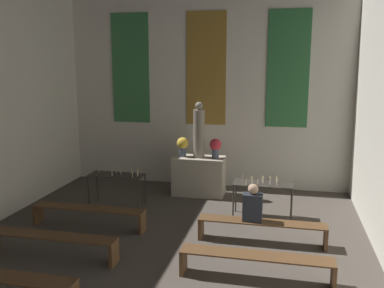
{
  "coord_description": "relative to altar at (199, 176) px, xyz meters",
  "views": [
    {
      "loc": [
        2.14,
        -1.41,
        3.37
      ],
      "look_at": [
        0.0,
        8.14,
        1.47
      ],
      "focal_mm": 40.0,
      "sensor_mm": 36.0,
      "label": 1
    }
  ],
  "objects": [
    {
      "name": "wall_back",
      "position": [
        0.0,
        0.99,
        2.18
      ],
      "size": [
        7.81,
        0.16,
        5.29
      ],
      "color": "silver",
      "rests_on": "ground_plane"
    },
    {
      "name": "altar",
      "position": [
        0.0,
        0.0,
        0.0
      ],
      "size": [
        1.3,
        0.67,
        0.98
      ],
      "color": "#ADA38E",
      "rests_on": "ground_plane"
    },
    {
      "name": "statue",
      "position": [
        0.0,
        0.0,
        1.14
      ],
      "size": [
        0.28,
        0.28,
        1.4
      ],
      "color": "gray",
      "rests_on": "altar"
    },
    {
      "name": "flower_vase_left",
      "position": [
        -0.42,
        0.0,
        0.79
      ],
      "size": [
        0.29,
        0.29,
        0.49
      ],
      "color": "#4C5666",
      "rests_on": "altar"
    },
    {
      "name": "flower_vase_right",
      "position": [
        0.42,
        0.0,
        0.79
      ],
      "size": [
        0.29,
        0.29,
        0.49
      ],
      "color": "#4C5666",
      "rests_on": "altar"
    },
    {
      "name": "candle_rack_left",
      "position": [
        -1.69,
        -1.3,
        0.19
      ],
      "size": [
        1.29,
        0.52,
        0.97
      ],
      "color": "#332D28",
      "rests_on": "ground_plane"
    },
    {
      "name": "candle_rack_right",
      "position": [
        1.69,
        -1.3,
        0.19
      ],
      "size": [
        1.29,
        0.52,
        0.97
      ],
      "color": "#332D28",
      "rests_on": "ground_plane"
    },
    {
      "name": "pew_third_left",
      "position": [
        -1.76,
        -4.12,
        -0.17
      ],
      "size": [
        2.38,
        0.36,
        0.43
      ],
      "color": "brown",
      "rests_on": "ground_plane"
    },
    {
      "name": "pew_third_right",
      "position": [
        1.76,
        -4.12,
        -0.17
      ],
      "size": [
        2.38,
        0.36,
        0.43
      ],
      "color": "brown",
      "rests_on": "ground_plane"
    },
    {
      "name": "pew_back_left",
      "position": [
        -1.76,
        -2.68,
        -0.17
      ],
      "size": [
        2.38,
        0.36,
        0.43
      ],
      "color": "brown",
      "rests_on": "ground_plane"
    },
    {
      "name": "pew_back_right",
      "position": [
        1.76,
        -2.68,
        -0.17
      ],
      "size": [
        2.38,
        0.36,
        0.43
      ],
      "color": "brown",
      "rests_on": "ground_plane"
    },
    {
      "name": "person_seated",
      "position": [
        1.58,
        -2.68,
        0.25
      ],
      "size": [
        0.36,
        0.24,
        0.71
      ],
      "color": "#282D38",
      "rests_on": "pew_back_right"
    }
  ]
}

